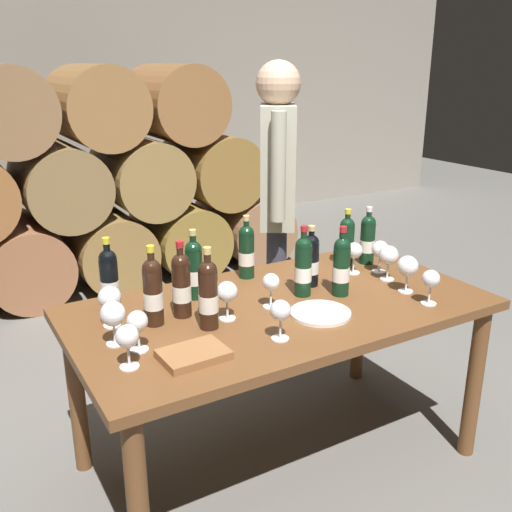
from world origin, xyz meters
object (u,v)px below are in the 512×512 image
Objects in this scene: wine_glass_1 at (389,256)px; sommelier_presenting at (277,191)px; wine_bottle_2 at (109,279)px; wine_bottle_8 at (311,260)px; wine_bottle_0 at (208,294)px; wine_glass_10 at (354,252)px; wine_bottle_1 at (347,241)px; wine_glass_8 at (280,312)px; wine_glass_11 at (227,293)px; wine_bottle_9 at (153,291)px; wine_bottle_5 at (194,269)px; wine_bottle_6 at (246,251)px; wine_glass_7 at (431,280)px; wine_glass_3 at (127,338)px; wine_glass_6 at (113,315)px; wine_glass_9 at (137,323)px; tasting_notebook at (194,355)px; wine_glass_0 at (380,250)px; dining_table at (280,324)px; wine_bottle_4 at (303,266)px; wine_glass_5 at (110,298)px; wine_glass_4 at (271,283)px; wine_bottle_7 at (368,239)px; wine_bottle_10 at (341,266)px; serving_plate at (320,313)px.

wine_glass_1 is 0.79m from sommelier_presenting.
wine_bottle_2 is 1.11× the size of wine_bottle_8.
wine_bottle_0 is 2.10× the size of wine_glass_10.
wine_bottle_1 is 0.86m from wine_glass_8.
wine_bottle_1 reaches higher than wine_glass_11.
wine_bottle_2 is 2.01× the size of wine_glass_10.
wine_bottle_9 reaches higher than wine_bottle_1.
wine_bottle_8 is (0.50, -0.13, -0.01)m from wine_bottle_5.
wine_bottle_1 is at bearing 8.56° from wine_bottle_9.
wine_glass_7 is (0.49, -0.65, -0.02)m from wine_bottle_6.
wine_glass_3 is 0.93× the size of wine_glass_6.
wine_glass_9 is (0.07, 0.10, -0.00)m from wine_glass_3.
wine_bottle_6 is 0.80m from wine_glass_9.
wine_bottle_9 is 1.18m from sommelier_presenting.
wine_glass_1 is 1.10m from tasting_notebook.
wine_glass_6 is (-0.08, -0.30, -0.02)m from wine_bottle_2.
wine_glass_3 reaches higher than wine_glass_7.
wine_bottle_0 reaches higher than wine_glass_9.
wine_bottle_6 is 1.90× the size of wine_glass_0.
sommelier_presenting is at bearing 58.91° from dining_table.
wine_bottle_8 is 1.85× the size of wine_glass_7.
wine_bottle_4 is at bearing 15.10° from wine_glass_3.
wine_bottle_9 is at bearing 54.81° from wine_glass_9.
wine_bottle_4 reaches higher than wine_glass_1.
wine_glass_10 is at bearing -7.72° from wine_bottle_5.
wine_glass_5 is at bearing 110.54° from tasting_notebook.
wine_bottle_9 reaches higher than wine_glass_4.
wine_glass_7 reaches higher than dining_table.
wine_bottle_4 is at bearing -160.26° from wine_bottle_7.
sommelier_presenting reaches higher than wine_bottle_7.
wine_bottle_6 is 0.50m from wine_glass_10.
wine_glass_9 is 0.09× the size of sommelier_presenting.
tasting_notebook is (-1.10, -0.33, -0.09)m from wine_glass_0.
wine_bottle_5 is 0.49m from wine_glass_9.
wine_glass_1 is at bearing -61.41° from wine_glass_10.
wine_glass_5 is at bearing 167.60° from dining_table.
wine_bottle_10 is (0.24, -0.39, 0.00)m from wine_bottle_6.
wine_bottle_0 is 2.13× the size of wine_glass_7.
wine_bottle_1 is 1.96× the size of wine_glass_4.
wine_bottle_10 reaches higher than wine_glass_5.
dining_table is 0.26m from wine_bottle_4.
serving_plate is at bearing -105.27° from wine_bottle_4.
sommelier_presenting is at bearing 37.75° from wine_glass_9.
wine_glass_5 reaches higher than tasting_notebook.
wine_bottle_9 reaches higher than wine_bottle_8.
wine_glass_3 is at bearing -164.29° from wine_glass_4.
wine_glass_10 is (-0.03, 0.44, 0.00)m from wine_glass_7.
wine_bottle_9 reaches higher than wine_bottle_10.
wine_bottle_5 is at bearing 165.84° from wine_bottle_8.
wine_glass_6 is 1.10× the size of wine_glass_9.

